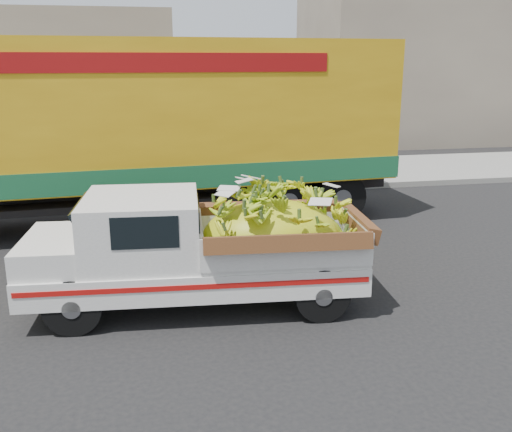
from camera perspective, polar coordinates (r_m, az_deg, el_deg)
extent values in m
plane|color=black|center=(7.93, -9.58, -10.31)|extent=(100.00, 100.00, 0.00)
cube|color=gray|center=(14.78, -10.52, 2.12)|extent=(60.00, 0.25, 0.15)
cube|color=gray|center=(16.83, -10.64, 3.72)|extent=(60.00, 4.00, 0.14)
cube|color=gray|center=(27.31, 20.51, 13.64)|extent=(14.00, 6.00, 6.00)
cylinder|color=black|center=(7.70, -17.85, -8.62)|extent=(0.76, 0.27, 0.75)
cylinder|color=black|center=(9.01, -16.21, -4.93)|extent=(0.76, 0.27, 0.75)
cylinder|color=black|center=(7.74, 6.63, -7.79)|extent=(0.76, 0.27, 0.75)
cylinder|color=black|center=(9.05, 4.54, -4.25)|extent=(0.76, 0.27, 0.75)
cube|color=silver|center=(8.15, -6.08, -5.27)|extent=(4.73, 2.01, 0.38)
cube|color=#A50F0C|center=(7.34, -5.97, -7.11)|extent=(4.52, 0.34, 0.07)
cube|color=silver|center=(8.48, -21.67, -6.23)|extent=(0.22, 1.64, 0.14)
cube|color=silver|center=(8.23, -19.45, -3.16)|extent=(0.95, 1.63, 0.35)
cube|color=silver|center=(7.97, -11.33, -1.15)|extent=(1.64, 1.71, 0.88)
cube|color=black|center=(7.15, -11.07, -1.68)|extent=(0.84, 0.07, 0.41)
cube|color=silver|center=(8.10, 2.21, -2.01)|extent=(2.38, 1.83, 0.50)
ellipsoid|color=yellow|center=(8.12, 1.52, -2.73)|extent=(2.14, 1.48, 1.26)
cylinder|color=black|center=(12.35, 8.37, 1.86)|extent=(1.12, 0.40, 1.10)
cylinder|color=black|center=(14.15, 5.13, 3.71)|extent=(1.12, 0.40, 1.10)
cylinder|color=black|center=(11.92, 3.07, 1.52)|extent=(1.12, 0.40, 1.10)
cylinder|color=black|center=(13.78, 0.44, 3.45)|extent=(1.12, 0.40, 1.10)
cube|color=black|center=(12.26, -14.19, 2.55)|extent=(12.04, 1.90, 0.36)
cube|color=gold|center=(12.01, -14.69, 10.01)|extent=(11.91, 3.38, 2.84)
cube|color=#1A5C34|center=(12.17, -14.32, 4.53)|extent=(11.98, 3.40, 0.45)
cube|color=maroon|center=(10.71, -14.90, 14.60)|extent=(8.38, 0.65, 0.35)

